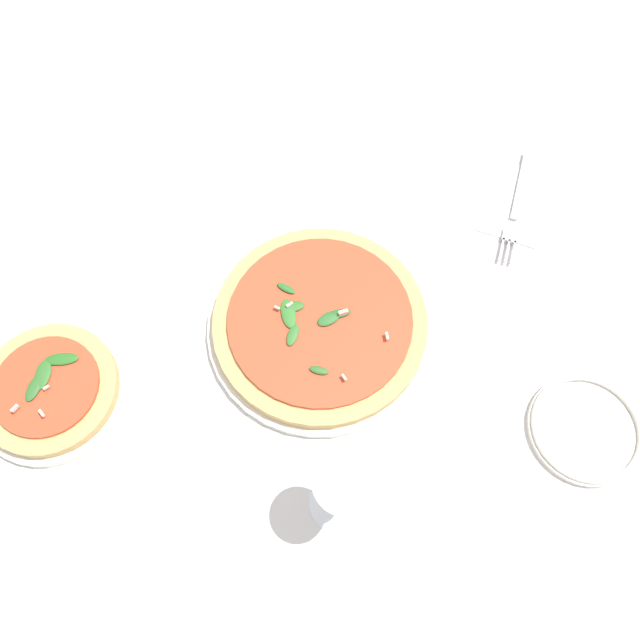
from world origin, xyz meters
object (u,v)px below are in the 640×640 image
(fork, at_px, (517,205))
(side_plate_white, at_px, (586,429))
(pizza_arugula_main, at_px, (320,324))
(wine_glass, at_px, (343,490))
(pizza_personal_side, at_px, (50,390))

(fork, relative_size, side_plate_white, 1.42)
(pizza_arugula_main, bearing_deg, wine_glass, 33.43)
(wine_glass, distance_m, fork, 0.55)
(wine_glass, relative_size, side_plate_white, 0.96)
(fork, bearing_deg, wine_glass, -14.98)
(wine_glass, bearing_deg, side_plate_white, 133.04)
(pizza_personal_side, relative_size, fork, 0.95)
(pizza_personal_side, height_order, side_plate_white, pizza_personal_side)
(pizza_personal_side, xyz_separation_m, side_plate_white, (-0.29, 0.68, -0.01))
(pizza_arugula_main, distance_m, fork, 0.38)
(pizza_arugula_main, relative_size, fork, 1.50)
(pizza_arugula_main, distance_m, wine_glass, 0.26)
(pizza_personal_side, distance_m, fork, 0.75)
(pizza_arugula_main, distance_m, pizza_personal_side, 0.38)
(pizza_arugula_main, xyz_separation_m, wine_glass, (0.21, 0.14, 0.08))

